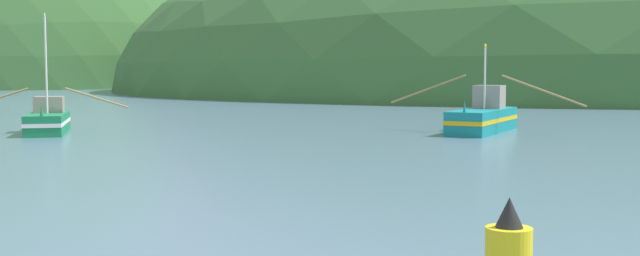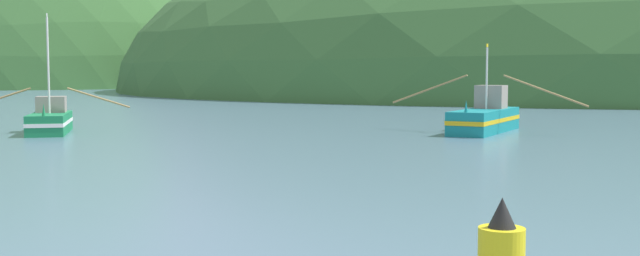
# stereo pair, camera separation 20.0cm
# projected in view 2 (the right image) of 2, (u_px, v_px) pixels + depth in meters

# --- Properties ---
(hill_far_left) EXTENTS (193.64, 154.91, 57.37)m
(hill_far_left) POSITION_uv_depth(u_px,v_px,m) (522.00, 83.00, 248.83)
(hill_far_left) COLOR #516B38
(hill_far_left) RESTS_ON ground
(fishing_boat_teal) EXTENTS (10.73, 8.59, 5.46)m
(fishing_boat_teal) POSITION_uv_depth(u_px,v_px,m) (485.00, 118.00, 45.87)
(fishing_boat_teal) COLOR #147F84
(fishing_boat_teal) RESTS_ON ground
(fishing_boat_green) EXTENTS (9.28, 6.97, 7.25)m
(fishing_boat_green) POSITION_uv_depth(u_px,v_px,m) (50.00, 120.00, 45.21)
(fishing_boat_green) COLOR #197A47
(fishing_boat_green) RESTS_ON ground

